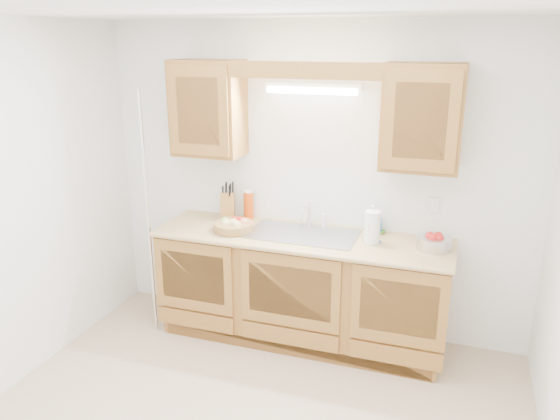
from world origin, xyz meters
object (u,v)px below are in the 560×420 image
at_px(paper_towel, 372,227).
at_px(apple_bowl, 434,242).
at_px(fruit_basket, 234,225).
at_px(knife_block, 228,206).

relative_size(paper_towel, apple_bowl, 1.15).
bearing_deg(paper_towel, apple_bowl, 1.27).
height_order(fruit_basket, apple_bowl, apple_bowl).
xyz_separation_m(fruit_basket, apple_bowl, (1.53, 0.10, 0.01)).
relative_size(knife_block, paper_towel, 1.12).
bearing_deg(fruit_basket, knife_block, 122.55).
bearing_deg(knife_block, paper_towel, -27.32).
height_order(knife_block, paper_towel, knife_block).
xyz_separation_m(paper_towel, apple_bowl, (0.44, 0.01, -0.06)).
bearing_deg(paper_towel, knife_block, 172.26).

